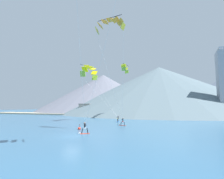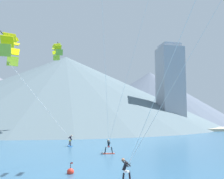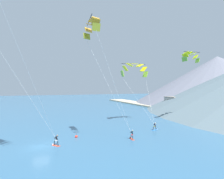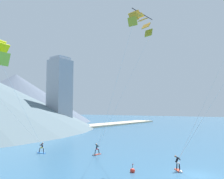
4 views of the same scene
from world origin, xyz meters
TOP-DOWN VIEW (x-y plane):
  - ground_plane at (0.00, 0.00)m, footprint 400.00×400.00m
  - kitesurfer_near_lead at (0.52, 2.15)m, footprint 1.59×1.43m
  - kitesurfer_near_trail at (1.97, 15.46)m, footprint 1.77×0.62m
  - kitesurfer_mid_center at (-2.05, 23.67)m, footprint 0.75×1.78m
  - parafoil_kite_near_trail at (2.43, 7.85)m, footprint 5.82×8.27m
  - parafoil_kite_mid_center at (-10.84, 23.31)m, footprint 9.77×7.90m
  - parafoil_kite_distant_high_outer at (-4.32, 36.34)m, footprint 2.19×5.74m
  - race_marker_buoy at (-2.88, 6.18)m, footprint 0.56×0.56m
  - shore_building_harbour_front at (-20.88, 54.14)m, footprint 9.82×4.53m
  - shore_building_quay_west at (-29.80, 53.18)m, footprint 6.28×4.92m
  - mountain_peak_west_ridge at (-41.49, 96.04)m, footprint 96.85×96.85m

SIDE VIEW (x-z plane):
  - ground_plane at x=0.00m, z-range 0.00..0.00m
  - race_marker_buoy at x=-2.88m, z-range -0.35..0.67m
  - kitesurfer_mid_center at x=-2.05m, z-range -0.34..1.42m
  - kitesurfer_near_trail at x=1.97m, z-range -0.35..1.44m
  - kitesurfer_near_lead at x=0.52m, z-range -0.33..1.48m
  - shore_building_harbour_front at x=-20.88m, z-range 0.01..5.25m
  - shore_building_quay_west at x=-29.80m, z-range 0.01..5.52m
  - mountain_peak_west_ridge at x=-41.49m, z-range 0.00..27.89m
  - parafoil_kite_mid_center at x=-10.84m, z-range 7.26..21.93m
  - parafoil_kite_distant_high_outer at x=-4.32m, z-range 16.43..19.15m
  - parafoil_kite_near_trail at x=2.43m, z-range 9.85..29.09m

